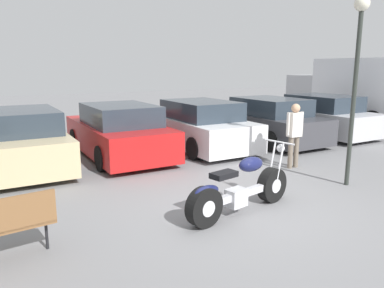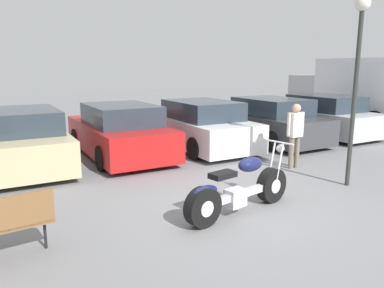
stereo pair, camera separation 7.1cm
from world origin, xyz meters
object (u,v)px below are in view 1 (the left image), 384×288
object	(u,v)px
parked_car_dark_grey	(266,121)
delivery_truck	(364,90)
motorcycle	(240,190)
parked_car_champagne	(21,140)
parked_car_silver	(318,116)
person_standing	(295,131)
lamp_post	(357,56)
parked_car_red	(118,132)
parked_car_white	(198,126)

from	to	relation	value
parked_car_dark_grey	delivery_truck	bearing A→B (deg)	1.84
motorcycle	parked_car_champagne	world-z (taller)	parked_car_champagne
parked_car_silver	person_standing	distance (m)	5.06
lamp_post	person_standing	bearing A→B (deg)	90.14
motorcycle	lamp_post	world-z (taller)	lamp_post
parked_car_red	lamp_post	distance (m)	6.25
motorcycle	lamp_post	size ratio (longest dim) A/B	0.61
motorcycle	delivery_truck	world-z (taller)	delivery_truck
parked_car_red	parked_car_silver	distance (m)	7.42
parked_car_silver	delivery_truck	size ratio (longest dim) A/B	0.73
parked_car_red	delivery_truck	bearing A→B (deg)	-1.26
parked_car_red	delivery_truck	distance (m)	10.16
parked_car_red	parked_car_silver	size ratio (longest dim) A/B	1.00
parked_car_red	person_standing	xyz separation A→B (m)	(3.31, -3.34, 0.26)
parked_car_red	parked_car_white	size ratio (longest dim) A/B	1.00
parked_car_silver	delivery_truck	bearing A→B (deg)	3.41
parked_car_red	person_standing	world-z (taller)	person_standing
parked_car_champagne	motorcycle	bearing A→B (deg)	-60.63
parked_car_red	person_standing	size ratio (longest dim) A/B	2.81
parked_car_white	parked_car_silver	xyz separation A→B (m)	(4.94, -0.25, 0.00)
parked_car_dark_grey	lamp_post	xyz separation A→B (m)	(-1.62, -4.53, 1.98)
parked_car_champagne	person_standing	xyz separation A→B (m)	(5.78, -3.38, 0.26)
parked_car_champagne	parked_car_white	distance (m)	4.94
parked_car_white	person_standing	distance (m)	3.33
parked_car_red	parked_car_champagne	bearing A→B (deg)	179.10
parked_car_dark_grey	parked_car_silver	bearing A→B (deg)	0.11
lamp_post	parked_car_white	bearing A→B (deg)	100.03
parked_car_champagne	person_standing	size ratio (longest dim) A/B	2.81
parked_car_dark_grey	parked_car_silver	size ratio (longest dim) A/B	1.00
lamp_post	motorcycle	bearing A→B (deg)	-177.09
motorcycle	parked_car_red	size ratio (longest dim) A/B	0.52
lamp_post	person_standing	size ratio (longest dim) A/B	2.39
parked_car_white	lamp_post	xyz separation A→B (m)	(0.85, -4.78, 1.98)
delivery_truck	lamp_post	size ratio (longest dim) A/B	1.60
parked_car_dark_grey	delivery_truck	distance (m)	5.25
motorcycle	lamp_post	distance (m)	3.68
parked_car_dark_grey	lamp_post	distance (m)	5.20
parked_car_champagne	lamp_post	xyz separation A→B (m)	(5.79, -4.95, 1.98)
parked_car_silver	lamp_post	distance (m)	6.42
parked_car_dark_grey	parked_car_red	bearing A→B (deg)	175.50
motorcycle	person_standing	distance (m)	3.42
parked_car_dark_grey	delivery_truck	xyz separation A→B (m)	(5.18, 0.17, 0.86)
motorcycle	parked_car_white	xyz separation A→B (m)	(2.07, 4.93, 0.25)
parked_car_silver	lamp_post	size ratio (longest dim) A/B	1.18
parked_car_white	parked_car_silver	world-z (taller)	same
parked_car_red	lamp_post	world-z (taller)	lamp_post
motorcycle	parked_car_champagne	xyz separation A→B (m)	(-2.87, 5.10, 0.25)
parked_car_champagne	delivery_truck	world-z (taller)	delivery_truck
parked_car_white	parked_car_dark_grey	distance (m)	2.48
person_standing	delivery_truck	bearing A→B (deg)	24.61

